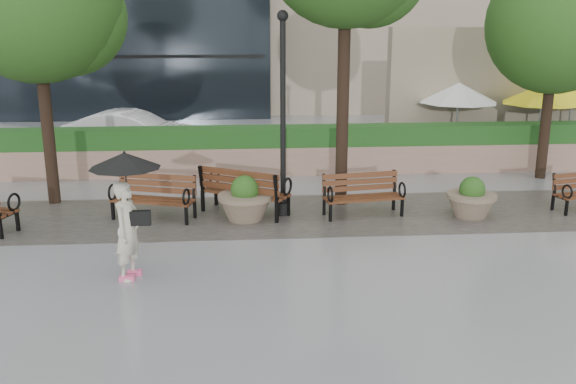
{
  "coord_description": "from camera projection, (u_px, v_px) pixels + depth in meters",
  "views": [
    {
      "loc": [
        -0.39,
        -10.74,
        4.33
      ],
      "look_at": [
        0.52,
        0.97,
        1.1
      ],
      "focal_mm": 40.0,
      "sensor_mm": 36.0,
      "label": 1
    }
  ],
  "objects": [
    {
      "name": "tree_0",
      "position": [
        43.0,
        2.0,
        14.26
      ],
      "size": [
        3.87,
        3.85,
        6.69
      ],
      "color": "black",
      "rests_on": "ground"
    },
    {
      "name": "pedestrian",
      "position": [
        127.0,
        203.0,
        10.66
      ],
      "size": [
        1.18,
        1.18,
        2.17
      ],
      "rotation": [
        0.0,
        0.0,
        1.21
      ],
      "color": "beige",
      "rests_on": "ground"
    },
    {
      "name": "asphalt_street",
      "position": [
        251.0,
        146.0,
        22.08
      ],
      "size": [
        40.0,
        7.0,
        0.0
      ],
      "primitive_type": "cube",
      "color": "black",
      "rests_on": "ground"
    },
    {
      "name": "bench_3",
      "position": [
        363.0,
        204.0,
        14.32
      ],
      "size": [
        1.84,
        0.96,
        0.94
      ],
      "rotation": [
        0.0,
        0.0,
        0.15
      ],
      "color": "#572C19",
      "rests_on": "ground"
    },
    {
      "name": "cafe_hedge",
      "position": [
        547.0,
        148.0,
        19.56
      ],
      "size": [
        8.0,
        0.5,
        0.9
      ],
      "primitive_type": "cube",
      "color": "#234B19",
      "rests_on": "ground"
    },
    {
      "name": "planter_right",
      "position": [
        471.0,
        201.0,
        14.24
      ],
      "size": [
        1.1,
        1.1,
        0.92
      ],
      "color": "#7F6B56",
      "rests_on": "ground"
    },
    {
      "name": "cobble_strip",
      "position": [
        258.0,
        216.0,
        14.39
      ],
      "size": [
        28.0,
        3.2,
        0.01
      ],
      "primitive_type": "cube",
      "color": "#383330",
      "rests_on": "ground"
    },
    {
      "name": "patio_umb_white",
      "position": [
        459.0,
        93.0,
        20.14
      ],
      "size": [
        2.5,
        2.5,
        2.3
      ],
      "color": "black",
      "rests_on": "ground"
    },
    {
      "name": "hedge_wall",
      "position": [
        253.0,
        151.0,
        18.06
      ],
      "size": [
        24.0,
        0.8,
        1.35
      ],
      "color": "tan",
      "rests_on": "ground"
    },
    {
      "name": "bench_2",
      "position": [
        245.0,
        200.0,
        14.45
      ],
      "size": [
        2.12,
        1.71,
        1.08
      ],
      "rotation": [
        0.0,
        0.0,
        2.6
      ],
      "color": "#572C19",
      "rests_on": "ground"
    },
    {
      "name": "patio_umb_yellow_a",
      "position": [
        543.0,
        94.0,
        19.88
      ],
      "size": [
        2.5,
        2.5,
        2.3
      ],
      "color": "black",
      "rests_on": "ground"
    },
    {
      "name": "ground",
      "position": [
        263.0,
        266.0,
        11.5
      ],
      "size": [
        100.0,
        100.0,
        0.0
      ],
      "primitive_type": "plane",
      "color": "gray",
      "rests_on": "ground"
    },
    {
      "name": "lamppost",
      "position": [
        283.0,
        128.0,
        13.93
      ],
      "size": [
        0.28,
        0.28,
        4.46
      ],
      "color": "black",
      "rests_on": "ground"
    },
    {
      "name": "patio_umb_yellow_b",
      "position": [
        573.0,
        92.0,
        20.38
      ],
      "size": [
        2.5,
        2.5,
        2.3
      ],
      "color": "black",
      "rests_on": "ground"
    },
    {
      "name": "car_right",
      "position": [
        132.0,
        132.0,
        20.76
      ],
      "size": [
        4.42,
        2.32,
        1.39
      ],
      "primitive_type": "imported",
      "rotation": [
        0.0,
        0.0,
        1.36
      ],
      "color": "silver",
      "rests_on": "ground"
    },
    {
      "name": "planter_left",
      "position": [
        245.0,
        203.0,
        14.01
      ],
      "size": [
        1.19,
        1.19,
        1.0
      ],
      "color": "#7F6B56",
      "rests_on": "ground"
    },
    {
      "name": "tree_2",
      "position": [
        560.0,
        28.0,
        16.83
      ],
      "size": [
        3.68,
        3.63,
        5.95
      ],
      "color": "black",
      "rests_on": "ground"
    },
    {
      "name": "cafe_wall",
      "position": [
        536.0,
        89.0,
        21.3
      ],
      "size": [
        10.0,
        0.6,
        4.0
      ],
      "primitive_type": "cube",
      "color": "tan",
      "rests_on": "ground"
    },
    {
      "name": "bench_1",
      "position": [
        154.0,
        207.0,
        14.08
      ],
      "size": [
        1.92,
        1.21,
        0.97
      ],
      "rotation": [
        0.0,
        0.0,
        -0.3
      ],
      "color": "#572C19",
      "rests_on": "ground"
    }
  ]
}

